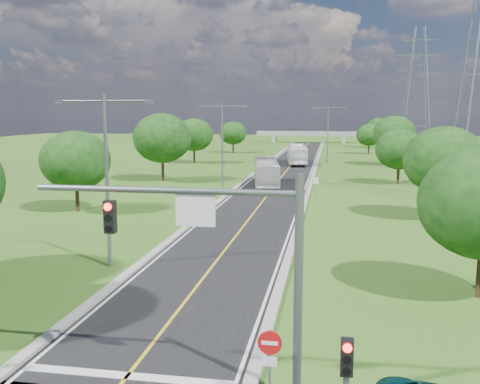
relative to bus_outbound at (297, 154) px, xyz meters
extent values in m
plane|color=#305317|center=(-0.91, -14.92, -1.77)|extent=(260.00, 260.00, 0.00)
cube|color=black|center=(-0.91, -8.92, -1.74)|extent=(8.00, 150.00, 0.06)
cube|color=gray|center=(-5.16, -8.92, -1.66)|extent=(0.50, 150.00, 0.22)
cube|color=gray|center=(3.34, -8.92, -1.66)|extent=(0.50, 150.00, 0.22)
cylinder|color=slate|center=(4.89, -75.92, 1.83)|extent=(0.28, 0.28, 7.20)
cylinder|color=slate|center=(0.69, -75.92, 4.83)|extent=(8.40, 0.20, 0.20)
cube|color=black|center=(-1.11, -75.92, 3.93)|extent=(0.35, 0.28, 1.05)
cylinder|color=#FF140C|center=(-1.11, -76.08, 4.28)|extent=(0.24, 0.06, 0.24)
cube|color=white|center=(1.69, -75.92, 4.23)|extent=(1.25, 0.06, 1.00)
cube|color=black|center=(6.29, -78.92, 1.23)|extent=(0.32, 0.26, 0.95)
cylinder|color=#FF140C|center=(6.29, -79.07, 1.53)|extent=(0.22, 0.05, 0.22)
cylinder|color=slate|center=(4.09, -76.42, -0.52)|extent=(0.08, 0.08, 2.50)
cylinder|color=#B20F0F|center=(4.09, -76.45, 0.33)|extent=(0.76, 0.05, 0.76)
cube|color=white|center=(4.09, -76.48, 0.33)|extent=(0.50, 0.02, 0.12)
cube|color=white|center=(4.09, -76.45, -0.27)|extent=(0.45, 0.04, 0.30)
cylinder|color=slate|center=(4.29, -36.92, -0.57)|extent=(0.08, 0.08, 2.40)
cube|color=white|center=(4.29, -36.95, 0.23)|extent=(0.55, 0.04, 0.70)
cube|color=gray|center=(-10.91, 65.08, -0.77)|extent=(1.20, 3.00, 2.00)
cube|color=gray|center=(9.09, 65.08, -0.77)|extent=(1.20, 3.00, 2.00)
cube|color=gray|center=(-0.91, 65.08, 0.83)|extent=(30.00, 3.00, 1.20)
cylinder|color=slate|center=(-6.91, -62.92, 3.23)|extent=(0.22, 0.22, 10.00)
cylinder|color=slate|center=(-8.31, -62.92, 7.83)|extent=(2.80, 0.12, 0.12)
cylinder|color=slate|center=(-5.51, -62.92, 7.83)|extent=(2.80, 0.12, 0.12)
cube|color=slate|center=(-9.61, -62.92, 7.78)|extent=(0.50, 0.25, 0.18)
cube|color=slate|center=(-4.21, -62.92, 7.78)|extent=(0.50, 0.25, 0.18)
cylinder|color=slate|center=(-6.91, -29.92, 3.23)|extent=(0.22, 0.22, 10.00)
cylinder|color=slate|center=(-8.31, -29.92, 7.83)|extent=(2.80, 0.12, 0.12)
cylinder|color=slate|center=(-5.51, -29.92, 7.83)|extent=(2.80, 0.12, 0.12)
cube|color=slate|center=(-9.61, -29.92, 7.78)|extent=(0.50, 0.25, 0.18)
cube|color=slate|center=(-4.21, -29.92, 7.78)|extent=(0.50, 0.25, 0.18)
cylinder|color=slate|center=(5.09, 3.08, 3.23)|extent=(0.22, 0.22, 10.00)
cylinder|color=slate|center=(3.69, 3.08, 7.83)|extent=(2.80, 0.12, 0.12)
cylinder|color=slate|center=(6.49, 3.08, 7.83)|extent=(2.80, 0.12, 0.12)
cube|color=slate|center=(2.39, 3.08, 7.78)|extent=(0.50, 0.25, 0.18)
cube|color=slate|center=(7.79, 3.08, 7.78)|extent=(0.50, 0.25, 0.18)
cube|color=slate|center=(25.09, 40.08, 20.07)|extent=(9.00, 0.25, 0.25)
cube|color=slate|center=(25.09, 40.08, 23.43)|extent=(7.00, 0.25, 0.25)
cylinder|color=black|center=(-16.91, -46.92, -0.42)|extent=(0.36, 0.36, 2.70)
ellipsoid|color=black|center=(-16.91, -46.92, 2.88)|extent=(6.30, 6.30, 5.36)
cylinder|color=black|center=(-15.91, -24.92, -0.15)|extent=(0.36, 0.36, 3.24)
ellipsoid|color=black|center=(-15.91, -24.92, 3.81)|extent=(7.56, 7.56, 6.43)
cylinder|color=black|center=(-17.91, -0.92, -0.33)|extent=(0.36, 0.36, 2.88)
ellipsoid|color=black|center=(-17.91, -0.92, 3.19)|extent=(6.72, 6.72, 5.71)
cylinder|color=black|center=(-15.41, 23.08, -0.51)|extent=(0.36, 0.36, 2.52)
ellipsoid|color=black|center=(-15.41, 23.08, 2.57)|extent=(5.88, 5.88, 5.00)
cylinder|color=black|center=(15.09, -44.92, -0.33)|extent=(0.36, 0.36, 2.88)
ellipsoid|color=black|center=(15.09, -44.92, 3.19)|extent=(6.72, 6.72, 5.71)
cylinder|color=black|center=(14.09, -22.92, -0.51)|extent=(0.36, 0.36, 2.52)
ellipsoid|color=black|center=(14.09, -22.92, 2.57)|extent=(5.88, 5.88, 5.00)
cylinder|color=black|center=(16.09, 1.08, -0.24)|extent=(0.36, 0.36, 3.06)
ellipsoid|color=black|center=(16.09, 1.08, 3.50)|extent=(7.14, 7.14, 6.07)
cylinder|color=black|center=(13.59, 25.08, -0.60)|extent=(0.36, 0.36, 2.34)
ellipsoid|color=black|center=(13.59, 25.08, 2.26)|extent=(5.46, 5.46, 4.64)
cylinder|color=black|center=(17.09, 45.08, -0.42)|extent=(0.36, 0.36, 2.70)
ellipsoid|color=black|center=(17.09, 45.08, 2.88)|extent=(6.30, 6.30, 5.36)
imported|color=white|center=(0.00, 0.00, 0.00)|extent=(4.24, 12.54, 3.42)
imported|color=silver|center=(-2.01, -27.19, -0.07)|extent=(4.54, 12.05, 3.28)
camera|label=1|loc=(5.78, -91.65, 7.25)|focal=40.00mm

